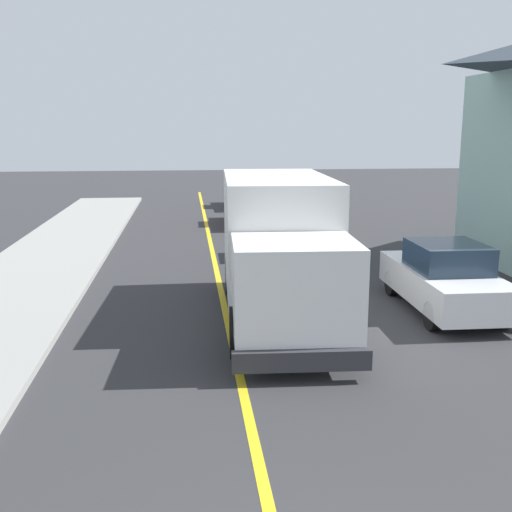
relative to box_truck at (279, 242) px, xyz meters
name	(u,v)px	position (x,y,z in m)	size (l,w,h in m)	color
centre_line_yellow	(227,318)	(-1.21, -0.06, -1.76)	(0.16, 56.00, 0.01)	gold
box_truck	(279,242)	(0.00, 0.00, 0.00)	(2.74, 7.29, 3.20)	silver
parked_car_near	(290,234)	(1.36, 6.42, -0.97)	(1.86, 4.42, 1.67)	#2D4793
parked_car_mid	(251,207)	(0.82, 13.81, -0.97)	(1.86, 4.42, 1.67)	maroon
parked_car_far	(246,193)	(1.20, 19.98, -0.97)	(1.89, 4.43, 1.67)	silver
parked_van_across	(444,279)	(3.98, -0.03, -0.97)	(1.88, 4.43, 1.67)	silver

